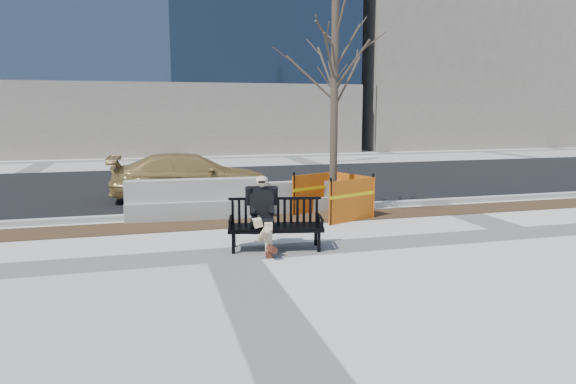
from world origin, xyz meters
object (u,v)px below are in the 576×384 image
(bench, at_px, (276,249))
(sedan, at_px, (192,199))
(jersey_barrier_right, at_px, (304,211))
(seated_man, at_px, (262,249))
(jersey_barrier_left, at_px, (198,218))
(tree_fence, at_px, (333,217))

(bench, distance_m, sedan, 6.01)
(sedan, bearing_deg, jersey_barrier_right, -132.40)
(bench, bearing_deg, seated_man, 169.29)
(bench, bearing_deg, jersey_barrier_left, 120.61)
(seated_man, bearing_deg, sedan, 108.91)
(bench, distance_m, tree_fence, 3.23)
(jersey_barrier_right, bearing_deg, seated_man, -119.83)
(seated_man, bearing_deg, jersey_barrier_left, 117.18)
(seated_man, relative_size, tree_fence, 0.26)
(bench, height_order, tree_fence, tree_fence)
(tree_fence, distance_m, jersey_barrier_right, 0.99)
(jersey_barrier_left, relative_size, jersey_barrier_right, 1.22)
(bench, relative_size, seated_man, 1.30)
(seated_man, distance_m, sedan, 5.88)
(seated_man, bearing_deg, jersey_barrier_right, 72.20)
(jersey_barrier_left, distance_m, jersey_barrier_right, 2.70)
(tree_fence, distance_m, jersey_barrier_left, 3.25)
(tree_fence, bearing_deg, sedan, 132.12)
(bench, bearing_deg, jersey_barrier_right, 76.15)
(jersey_barrier_left, bearing_deg, jersey_barrier_right, 6.91)
(seated_man, distance_m, jersey_barrier_right, 3.74)
(jersey_barrier_left, bearing_deg, sedan, 91.34)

